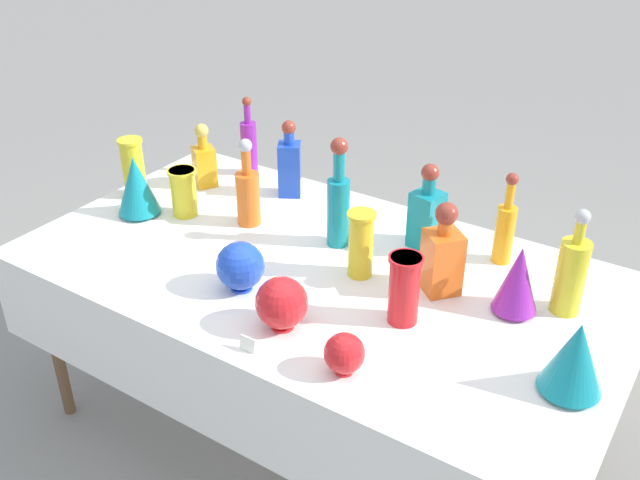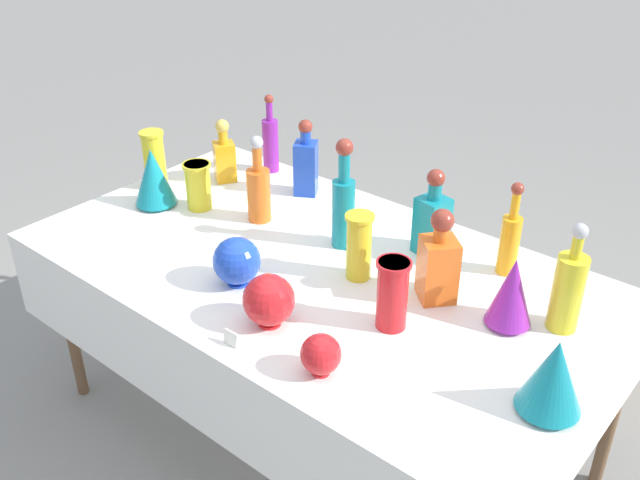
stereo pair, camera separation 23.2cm
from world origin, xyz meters
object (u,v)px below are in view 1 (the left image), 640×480
fluted_vase_1 (136,185)px  square_decanter_0 (427,213)px  tall_bottle_1 (505,228)px  tall_bottle_3 (571,273)px  fluted_vase_2 (575,357)px  square_decanter_3 (290,164)px  slender_vase_1 (133,166)px  slender_vase_3 (184,191)px  round_bowl_2 (240,266)px  round_bowl_1 (282,303)px  tall_bottle_4 (249,144)px  square_decanter_2 (204,161)px  slender_vase_0 (404,287)px  cardboard_box_behind_left (529,313)px  square_decanter_1 (443,255)px  slender_vase_2 (361,242)px  fluted_vase_0 (518,279)px  round_bowl_0 (344,353)px  tall_bottle_2 (248,193)px  tall_bottle_0 (338,202)px

fluted_vase_1 → square_decanter_0: bearing=20.3°
tall_bottle_1 → tall_bottle_3: size_ratio=0.94×
tall_bottle_1 → fluted_vase_2: size_ratio=1.52×
square_decanter_3 → slender_vase_1: 0.61m
slender_vase_3 → fluted_vase_1: bearing=-147.8°
round_bowl_2 → tall_bottle_3: bearing=26.4°
square_decanter_0 → round_bowl_1: bearing=-102.0°
round_bowl_2 → round_bowl_1: bearing=-22.3°
fluted_vase_2 → round_bowl_1: size_ratio=1.31×
tall_bottle_4 → square_decanter_2: bearing=-112.7°
slender_vase_0 → cardboard_box_behind_left: 1.29m
fluted_vase_2 → slender_vase_0: bearing=175.5°
tall_bottle_4 → cardboard_box_behind_left: 1.42m
tall_bottle_4 → cardboard_box_behind_left: tall_bottle_4 is taller
square_decanter_1 → fluted_vase_2: square_decanter_1 is taller
tall_bottle_4 → slender_vase_2: 0.90m
slender_vase_1 → fluted_vase_2: (1.77, -0.21, -0.01)m
tall_bottle_3 → fluted_vase_0: 0.16m
square_decanter_1 → slender_vase_2: square_decanter_1 is taller
square_decanter_2 → slender_vase_0: square_decanter_2 is taller
tall_bottle_4 → round_bowl_0: 1.33m
fluted_vase_0 → tall_bottle_3: bearing=35.5°
slender_vase_3 → fluted_vase_1: (-0.15, -0.09, 0.02)m
tall_bottle_2 → fluted_vase_0: 1.01m
fluted_vase_1 → fluted_vase_2: size_ratio=1.09×
fluted_vase_1 → cardboard_box_behind_left: (1.24, 1.02, -0.71)m
tall_bottle_1 → square_decanter_2: tall_bottle_1 is taller
tall_bottle_1 → fluted_vase_2: bearing=-54.0°
square_decanter_3 → fluted_vase_0: 1.06m
slender_vase_0 → tall_bottle_2: bearing=162.9°
fluted_vase_1 → fluted_vase_2: bearing=-3.5°
fluted_vase_1 → fluted_vase_0: bearing=6.6°
tall_bottle_0 → round_bowl_1: 0.52m
fluted_vase_0 → square_decanter_0: bearing=152.2°
tall_bottle_1 → tall_bottle_3: tall_bottle_3 is taller
tall_bottle_2 → tall_bottle_1: bearing=16.1°
square_decanter_1 → round_bowl_1: size_ratio=1.89×
tall_bottle_4 → slender_vase_1: tall_bottle_4 is taller
round_bowl_2 → cardboard_box_behind_left: 1.51m
square_decanter_3 → round_bowl_1: size_ratio=1.90×
slender_vase_0 → slender_vase_3: size_ratio=1.19×
fluted_vase_1 → fluted_vase_2: fluted_vase_1 is taller
tall_bottle_2 → tall_bottle_3: (1.14, 0.08, 0.01)m
round_bowl_1 → square_decanter_1: bearing=54.9°
square_decanter_2 → round_bowl_1: square_decanter_2 is taller
tall_bottle_0 → slender_vase_0: size_ratio=1.81×
tall_bottle_0 → slender_vase_3: size_ratio=2.15×
tall_bottle_1 → square_decanter_3: (-0.89, 0.03, 0.00)m
tall_bottle_4 → slender_vase_2: (0.79, -0.43, -0.01)m
tall_bottle_3 → slender_vase_2: bearing=-165.2°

